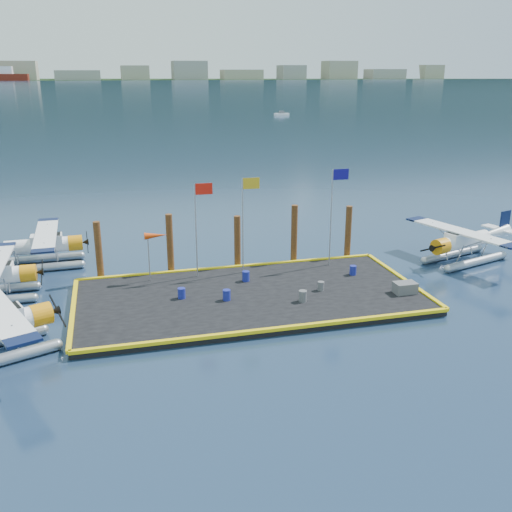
{
  "coord_description": "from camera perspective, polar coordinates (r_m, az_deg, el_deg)",
  "views": [
    {
      "loc": [
        -7.55,
        -30.35,
        12.93
      ],
      "look_at": [
        0.9,
        2.0,
        2.05
      ],
      "focal_mm": 40.0,
      "sensor_mm": 36.0,
      "label": 1
    }
  ],
  "objects": [
    {
      "name": "seaplane_c",
      "position": [
        41.75,
        -20.63,
        0.77
      ],
      "size": [
        8.06,
        8.88,
        3.16
      ],
      "rotation": [
        0.0,
        0.0,
        -1.53
      ],
      "color": "#9BA1A9",
      "rests_on": "ground"
    },
    {
      "name": "drum_0",
      "position": [
        33.23,
        -7.45,
        -3.71
      ],
      "size": [
        0.44,
        0.44,
        0.62
      ],
      "primitive_type": "cylinder",
      "color": "navy",
      "rests_on": "dock"
    },
    {
      "name": "drum_4",
      "position": [
        37.24,
        9.67,
        -1.41
      ],
      "size": [
        0.43,
        0.43,
        0.61
      ],
      "primitive_type": "cylinder",
      "color": "navy",
      "rests_on": "dock"
    },
    {
      "name": "piling_4",
      "position": [
        40.68,
        9.19,
        2.2
      ],
      "size": [
        0.44,
        0.44,
        4.0
      ],
      "primitive_type": "cylinder",
      "color": "#3F2112",
      "rests_on": "ground"
    },
    {
      "name": "dock_bumpers",
      "position": [
        33.65,
        -0.63,
        -3.67
      ],
      "size": [
        20.25,
        10.25,
        0.18
      ],
      "primitive_type": null,
      "color": "yellow",
      "rests_on": "dock"
    },
    {
      "name": "flagpole_blue",
      "position": [
        37.91,
        7.84,
        5.29
      ],
      "size": [
        1.14,
        0.08,
        6.5
      ],
      "color": "#9899A0",
      "rests_on": "dock"
    },
    {
      "name": "far_backdrop",
      "position": [
        1785.1,
        -7.0,
        17.78
      ],
      "size": [
        3050.0,
        2050.0,
        810.0
      ],
      "color": "black",
      "rests_on": "ground"
    },
    {
      "name": "piling_3",
      "position": [
        39.23,
        3.83,
        2.03
      ],
      "size": [
        0.44,
        0.44,
        4.3
      ],
      "primitive_type": "cylinder",
      "color": "#3F2112",
      "rests_on": "ground"
    },
    {
      "name": "flagpole_yellow",
      "position": [
        36.12,
        -1.03,
        4.54
      ],
      "size": [
        1.14,
        0.08,
        6.2
      ],
      "color": "#9899A0",
      "rests_on": "dock"
    },
    {
      "name": "drum_1",
      "position": [
        32.62,
        4.7,
        -4.01
      ],
      "size": [
        0.46,
        0.46,
        0.65
      ],
      "primitive_type": "cylinder",
      "color": "#56565B",
      "rests_on": "dock"
    },
    {
      "name": "seaplane_d",
      "position": [
        42.54,
        19.94,
        1.17
      ],
      "size": [
        8.32,
        8.92,
        3.18
      ],
      "rotation": [
        0.0,
        0.0,
        1.87
      ],
      "color": "#9BA1A9",
      "rests_on": "ground"
    },
    {
      "name": "windsock",
      "position": [
        35.59,
        -10.02,
        1.92
      ],
      "size": [
        1.4,
        0.44,
        3.12
      ],
      "color": "#9899A0",
      "rests_on": "dock"
    },
    {
      "name": "drum_5",
      "position": [
        35.62,
        -1.02,
        -2.03
      ],
      "size": [
        0.45,
        0.45,
        0.64
      ],
      "primitive_type": "cylinder",
      "color": "navy",
      "rests_on": "dock"
    },
    {
      "name": "piling_0",
      "position": [
        37.39,
        -15.44,
        0.36
      ],
      "size": [
        0.44,
        0.44,
        4.0
      ],
      "primitive_type": "cylinder",
      "color": "#3F2112",
      "rests_on": "ground"
    },
    {
      "name": "flagpole_red",
      "position": [
        35.59,
        -5.73,
        4.05
      ],
      "size": [
        1.14,
        0.08,
        6.0
      ],
      "color": "#9899A0",
      "rests_on": "dock"
    },
    {
      "name": "ground",
      "position": [
        33.84,
        -0.62,
        -4.44
      ],
      "size": [
        4000.0,
        4000.0,
        0.0
      ],
      "primitive_type": "plane",
      "color": "#162344",
      "rests_on": "ground"
    },
    {
      "name": "dock",
      "position": [
        33.76,
        -0.63,
        -4.13
      ],
      "size": [
        20.0,
        10.0,
        0.4
      ],
      "primitive_type": "cube",
      "color": "black",
      "rests_on": "ground"
    },
    {
      "name": "piling_2",
      "position": [
        38.27,
        -1.87,
        1.26
      ],
      "size": [
        0.44,
        0.44,
        3.8
      ],
      "primitive_type": "cylinder",
      "color": "#3F2112",
      "rests_on": "ground"
    },
    {
      "name": "drum_2",
      "position": [
        34.36,
        6.51,
        -3.0
      ],
      "size": [
        0.39,
        0.39,
        0.55
      ],
      "primitive_type": "cylinder",
      "color": "#56565B",
      "rests_on": "dock"
    },
    {
      "name": "crate",
      "position": [
        34.87,
        14.67,
        -3.08
      ],
      "size": [
        1.3,
        0.87,
        0.65
      ],
      "primitive_type": "cube",
      "color": "#56565B",
      "rests_on": "dock"
    },
    {
      "name": "drum_3",
      "position": [
        32.74,
        -2.95,
        -3.92
      ],
      "size": [
        0.45,
        0.45,
        0.63
      ],
      "primitive_type": "cylinder",
      "color": "navy",
      "rests_on": "dock"
    },
    {
      "name": "piling_1",
      "position": [
        37.52,
        -8.59,
        1.04
      ],
      "size": [
        0.44,
        0.44,
        4.2
      ],
      "primitive_type": "cylinder",
      "color": "#3F2112",
      "rests_on": "ground"
    }
  ]
}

